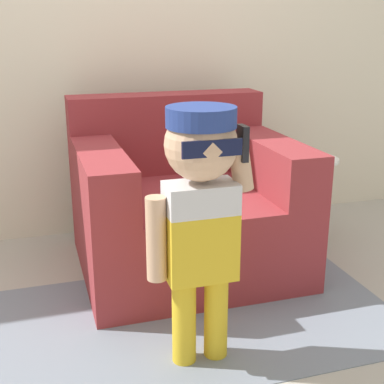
# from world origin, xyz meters

# --- Properties ---
(ground_plane) EXTENTS (10.00, 10.00, 0.00)m
(ground_plane) POSITION_xyz_m (0.00, 0.00, 0.00)
(ground_plane) COLOR #ADA89E
(wall_back) EXTENTS (10.00, 0.05, 2.60)m
(wall_back) POSITION_xyz_m (0.00, 0.68, 1.30)
(wall_back) COLOR beige
(wall_back) RESTS_ON ground_plane
(armchair) EXTENTS (1.13, 1.03, 0.91)m
(armchair) POSITION_xyz_m (0.21, 0.01, 0.34)
(armchair) COLOR maroon
(armchair) RESTS_ON ground_plane
(person_child) EXTENTS (0.42, 0.31, 1.02)m
(person_child) POSITION_xyz_m (0.02, -0.87, 0.68)
(person_child) COLOR gold
(person_child) RESTS_ON ground_plane
(side_table) EXTENTS (0.30, 0.30, 0.54)m
(side_table) POSITION_xyz_m (1.02, 0.06, 0.32)
(side_table) COLOR white
(side_table) RESTS_ON ground_plane
(rug) EXTENTS (1.79, 1.07, 0.01)m
(rug) POSITION_xyz_m (0.11, -0.58, 0.00)
(rug) COLOR gray
(rug) RESTS_ON ground_plane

